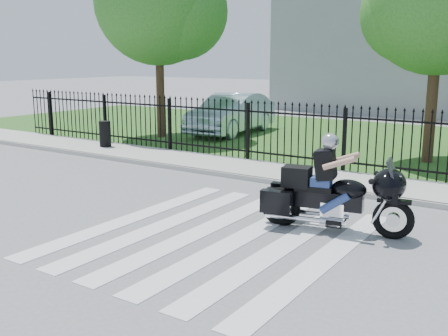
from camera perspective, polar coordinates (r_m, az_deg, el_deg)
The scene contains 12 objects.
ground at distance 9.34m, azimuth -0.68°, elevation -7.44°, with size 120.00×120.00×0.00m, color slate.
crosswalk at distance 9.34m, azimuth -0.68°, elevation -7.40°, with size 5.00×5.50×0.01m, color silver, non-canonical shape.
sidewalk at distance 13.59m, azimuth 11.28°, elevation -1.23°, with size 40.00×2.00×0.12m, color #ADAAA3.
curb at distance 12.69m, azimuth 9.55°, elevation -2.09°, with size 40.00×0.12×0.12m, color #ADAAA3.
grass_strip at distance 20.15m, azimuth 18.93°, elevation 2.46°, with size 40.00×12.00×0.02m, color #27521C.
iron_fence at distance 14.35m, azimuth 12.95°, elevation 2.82°, with size 26.00×0.04×1.80m.
tree_left at distance 20.85m, azimuth -7.18°, elevation 17.54°, with size 4.80×4.80×7.58m.
tree_mid at distance 16.72m, azimuth 22.44°, elevation 16.44°, with size 4.20×4.20×6.78m.
building_tall at distance 34.34m, azimuth 20.91°, elevation 16.02°, with size 15.00×10.00×12.00m, color gray.
motorcycle_rider at distance 9.63m, azimuth 11.57°, elevation -2.44°, with size 2.75×1.22×1.83m.
parked_car at distance 21.63m, azimuth 0.82°, elevation 5.93°, with size 1.74×4.99×1.64m, color silver.
litter_bin at distance 18.31m, azimuth -12.82°, elevation 3.65°, with size 0.39×0.39×0.87m, color black.
Camera 1 is at (4.97, -7.28, 3.10)m, focal length 42.00 mm.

